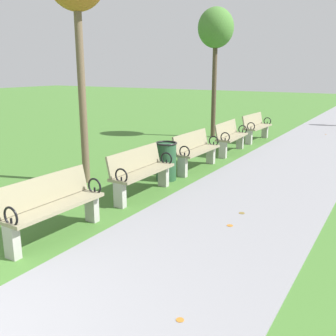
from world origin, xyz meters
name	(u,v)px	position (x,y,z in m)	size (l,w,h in m)	color
park_bench_2	(52,205)	(-0.50, 2.39, 0.49)	(0.51, 1.61, 0.90)	gray
park_bench_3	(141,171)	(-0.50, 4.62, 0.49)	(0.48, 1.60, 0.90)	gray
park_bench_4	(196,150)	(-0.50, 6.93, 0.49)	(0.49, 1.61, 0.90)	gray
park_bench_5	(231,136)	(-0.50, 9.15, 0.49)	(0.54, 1.62, 0.90)	gray
park_bench_6	(256,126)	(-0.50, 11.44, 0.49)	(0.55, 1.62, 0.90)	gray
tree_2	(216,30)	(-2.07, 11.39, 3.63)	(1.21, 1.21, 4.38)	#4C3D2D
trash_bin	(166,161)	(-0.65, 5.79, 0.42)	(0.48, 0.48, 0.84)	#234C2D
scattered_leaves	(166,184)	(-0.47, 5.49, 0.01)	(5.17, 13.68, 0.02)	#AD6B23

